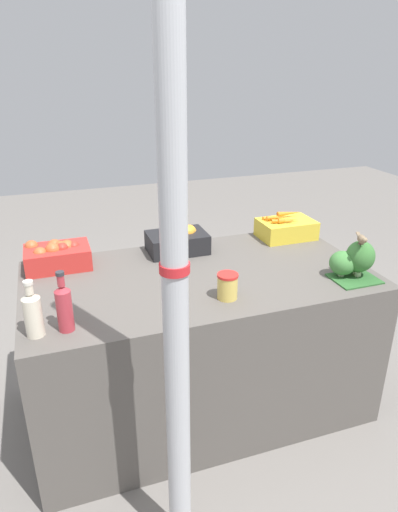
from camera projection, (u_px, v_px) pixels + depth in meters
name	position (u px, v px, depth m)	size (l,w,h in m)	color
ground_plane	(199.00, 401.00, 2.61)	(10.00, 10.00, 0.00)	slate
market_table	(199.00, 342.00, 2.45)	(1.72, 0.92, 0.80)	#56514C
support_pole	(175.00, 300.00, 1.42)	(0.09, 0.09, 2.22)	#B7BABF
apple_crate	(57.00, 255.00, 2.35)	(0.33, 0.22, 0.14)	red
orange_crate	(178.00, 240.00, 2.54)	(0.33, 0.22, 0.15)	black
carrot_crate	(286.00, 228.00, 2.75)	(0.33, 0.22, 0.15)	gold
broccoli_pile	(355.00, 260.00, 2.23)	(0.22, 0.20, 0.19)	#2D602D
juice_bottle_cloudy	(33.00, 313.00, 1.75)	(0.07, 0.07, 0.24)	beige
juice_bottle_ruby	(64.00, 306.00, 1.78)	(0.06, 0.06, 0.26)	#B2333D
pickle_jar	(227.00, 286.00, 2.04)	(0.10, 0.10, 0.12)	#DBBC56
sparrow_bird	(362.00, 239.00, 2.14)	(0.06, 0.13, 0.05)	#4C3D2D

